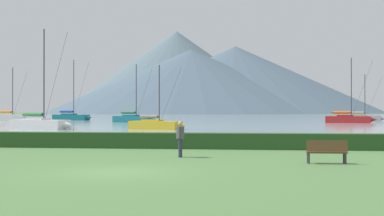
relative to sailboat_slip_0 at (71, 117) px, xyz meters
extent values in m
plane|color=#517A42|center=(34.09, -88.08, -0.77)|extent=(1000.00, 1000.00, 0.00)
cube|color=#8C9EA3|center=(34.09, 48.92, -0.77)|extent=(320.00, 246.00, 0.00)
cube|color=#284C23|center=(34.09, -77.08, -0.33)|extent=(80.00, 1.20, 0.88)
cube|color=#19707A|center=(-0.12, 0.02, -0.15)|extent=(8.14, 3.95, 1.23)
cone|color=#19707A|center=(4.28, -0.73, -0.15)|extent=(1.49, 1.25, 1.04)
cube|color=#16646E|center=(-0.56, 0.10, 0.29)|extent=(3.17, 2.33, 0.78)
cylinder|color=#333338|center=(0.54, -0.09, 6.16)|extent=(0.16, 0.16, 12.51)
cylinder|color=#333338|center=(-1.19, 0.20, 1.13)|extent=(3.49, 0.72, 0.13)
cylinder|color=#2847A3|center=(-1.19, 0.20, 1.13)|extent=(3.03, 0.99, 0.49)
cylinder|color=#333338|center=(2.35, -0.40, 5.85)|extent=(3.66, 0.66, 11.90)
cube|color=white|center=(15.07, -50.97, -0.23)|extent=(7.25, 4.24, 1.08)
cone|color=white|center=(18.82, -52.11, -0.23)|extent=(1.39, 1.22, 0.92)
cube|color=silver|center=(14.69, -50.86, 0.17)|extent=(2.92, 2.32, 0.69)
cylinder|color=#333338|center=(15.63, -51.14, 5.20)|extent=(0.14, 0.14, 10.74)
cylinder|color=#333338|center=(14.15, -50.70, 0.90)|extent=(2.99, 1.01, 0.12)
cylinder|color=#2D7542|center=(14.15, -50.70, 0.90)|extent=(2.64, 1.17, 0.43)
cylinder|color=#333338|center=(17.18, -51.61, 4.93)|extent=(3.13, 0.98, 10.22)
cube|color=red|center=(55.41, -16.93, -0.19)|extent=(7.68, 3.70, 1.16)
cone|color=red|center=(59.56, -17.62, -0.19)|extent=(1.41, 1.18, 0.98)
cube|color=#A52020|center=(54.99, -16.86, 0.24)|extent=(2.99, 2.19, 0.74)
cylinder|color=#333338|center=(56.03, -17.03, 5.14)|extent=(0.15, 0.15, 10.55)
cylinder|color=#333338|center=(54.40, -16.76, 1.02)|extent=(3.29, 0.67, 0.13)
cylinder|color=orange|center=(54.40, -16.76, 1.02)|extent=(2.86, 0.92, 0.46)
cylinder|color=#333338|center=(57.74, -17.32, 4.88)|extent=(3.46, 0.61, 10.03)
cube|color=#9E9EA3|center=(60.67, -3.58, -0.22)|extent=(7.29, 3.62, 1.09)
cone|color=#9E9EA3|center=(64.59, -4.31, -0.22)|extent=(1.34, 1.13, 0.93)
cube|color=gray|center=(60.28, -3.50, 0.18)|extent=(2.85, 2.12, 0.70)
cylinder|color=#333338|center=(61.26, -3.69, 4.17)|extent=(0.14, 0.14, 8.67)
cylinder|color=#333338|center=(59.72, -3.40, 0.93)|extent=(3.10, 0.69, 0.12)
cylinder|color=tan|center=(59.72, -3.40, 0.93)|extent=(2.70, 0.92, 0.44)
cylinder|color=#333338|center=(62.88, -3.99, 3.95)|extent=(3.26, 0.64, 8.25)
cube|color=#19707A|center=(18.06, -18.01, -0.19)|extent=(7.67, 4.73, 1.14)
cone|color=#19707A|center=(21.97, -19.36, -0.19)|extent=(1.49, 1.32, 0.97)
cube|color=#16646E|center=(17.66, -17.87, 0.22)|extent=(3.12, 2.53, 0.73)
cylinder|color=#333338|center=(18.64, -18.21, 4.72)|extent=(0.15, 0.15, 9.73)
cylinder|color=#333338|center=(17.10, -17.68, 1.00)|extent=(3.13, 1.19, 0.12)
cylinder|color=#2D7542|center=(17.10, -17.68, 1.00)|extent=(2.77, 1.34, 0.46)
cylinder|color=#333338|center=(20.26, -18.77, 4.48)|extent=(3.27, 1.16, 9.26)
cube|color=gold|center=(28.05, -49.37, -0.30)|extent=(6.24, 3.70, 0.93)
cone|color=gold|center=(31.27, -50.38, -0.30)|extent=(1.20, 1.06, 0.79)
cube|color=gold|center=(27.72, -49.27, 0.04)|extent=(2.52, 2.01, 0.59)
cylinder|color=#333338|center=(28.53, -49.52, 3.13)|extent=(0.12, 0.12, 6.78)
cylinder|color=#333338|center=(27.26, -49.12, 0.67)|extent=(2.57, 0.89, 0.10)
cylinder|color=gray|center=(27.26, -49.12, 0.67)|extent=(2.27, 1.03, 0.37)
cylinder|color=#333338|center=(29.86, -49.94, 2.96)|extent=(2.69, 0.86, 6.45)
cube|color=white|center=(-11.12, -6.03, -0.17)|extent=(7.79, 3.45, 1.18)
cone|color=white|center=(-6.84, -6.54, -0.17)|extent=(1.40, 1.15, 1.01)
cube|color=silver|center=(-11.55, -5.98, 0.26)|extent=(2.99, 2.12, 0.75)
cylinder|color=#333338|center=(-10.48, -6.11, 5.11)|extent=(0.15, 0.15, 10.46)
cylinder|color=#333338|center=(-12.16, -5.91, 1.07)|extent=(3.39, 0.52, 0.13)
cylinder|color=orange|center=(-12.16, -5.91, 1.07)|extent=(2.92, 0.81, 0.47)
cylinder|color=#333338|center=(-8.71, -6.32, 4.85)|extent=(3.56, 0.45, 9.95)
cube|color=brown|center=(41.76, -84.38, -0.32)|extent=(1.61, 0.48, 0.06)
cube|color=brown|center=(41.76, -84.57, -0.04)|extent=(1.60, 0.15, 0.45)
cylinder|color=#333338|center=(42.47, -84.21, -0.54)|extent=(0.08, 0.08, 0.45)
cylinder|color=#333338|center=(41.04, -84.23, -0.54)|extent=(0.08, 0.08, 0.45)
cylinder|color=#333338|center=(42.48, -84.54, -0.54)|extent=(0.08, 0.08, 0.45)
cylinder|color=#333338|center=(41.04, -84.56, -0.54)|extent=(0.08, 0.08, 0.45)
cylinder|color=#2D3347|center=(35.51, -82.43, -0.34)|extent=(0.14, 0.14, 0.85)
cylinder|color=#2D3347|center=(35.52, -82.25, -0.34)|extent=(0.14, 0.14, 0.85)
cylinder|color=#4C4C51|center=(35.52, -82.34, 0.36)|extent=(0.36, 0.36, 0.55)
cylinder|color=#4C4C51|center=(35.51, -82.58, 0.38)|extent=(0.09, 0.09, 0.50)
cylinder|color=#4C4C51|center=(35.53, -82.10, 0.38)|extent=(0.09, 0.09, 0.50)
sphere|color=tan|center=(35.52, -82.34, 0.77)|extent=(0.22, 0.22, 0.22)
cone|color=slate|center=(-24.93, 327.19, 35.10)|extent=(202.21, 202.21, 71.73)
cone|color=#4C6070|center=(27.55, 286.31, 25.51)|extent=(224.43, 224.43, 52.56)
cone|color=#4C6070|center=(-3.74, 256.83, 22.62)|extent=(209.82, 209.82, 46.79)
camera|label=1|loc=(38.68, -104.95, 1.38)|focal=46.61mm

